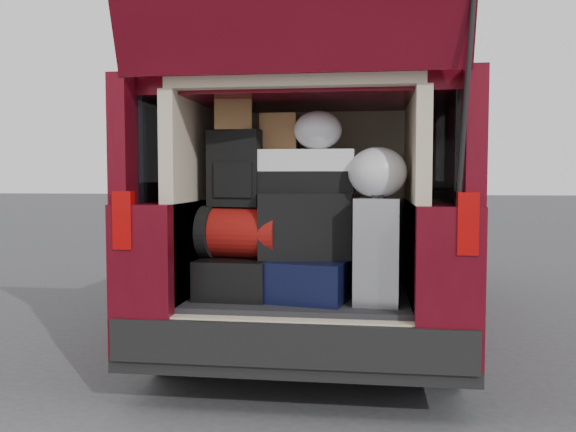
% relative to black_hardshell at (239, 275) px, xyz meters
% --- Properties ---
extents(ground, '(80.00, 80.00, 0.00)m').
position_rel_black_hardshell_xyz_m(ground, '(0.37, -0.17, -0.66)').
color(ground, '#333336').
rests_on(ground, ground).
extents(minivan, '(1.90, 5.35, 2.77)m').
position_rel_black_hardshell_xyz_m(minivan, '(0.37, 1.68, 0.25)').
color(minivan, black).
rests_on(minivan, ground).
extents(load_floor, '(1.24, 1.05, 0.55)m').
position_rel_black_hardshell_xyz_m(load_floor, '(0.37, 0.10, -0.39)').
color(load_floor, black).
rests_on(load_floor, ground).
extents(black_hardshell, '(0.43, 0.57, 0.22)m').
position_rel_black_hardshell_xyz_m(black_hardshell, '(0.00, 0.00, 0.00)').
color(black_hardshell, black).
rests_on(black_hardshell, load_floor).
extents(navy_hardshell, '(0.52, 0.59, 0.23)m').
position_rel_black_hardshell_xyz_m(navy_hardshell, '(0.44, -0.05, 0.00)').
color(navy_hardshell, black).
rests_on(navy_hardshell, load_floor).
extents(silver_roller, '(0.28, 0.41, 0.58)m').
position_rel_black_hardshell_xyz_m(silver_roller, '(0.81, -0.11, 0.18)').
color(silver_roller, white).
rests_on(silver_roller, load_floor).
extents(red_duffel, '(0.49, 0.35, 0.30)m').
position_rel_black_hardshell_xyz_m(red_duffel, '(0.02, -0.04, 0.26)').
color(red_duffel, maroon).
rests_on(red_duffel, black_hardshell).
extents(black_soft_case, '(0.56, 0.39, 0.37)m').
position_rel_black_hardshell_xyz_m(black_soft_case, '(0.38, -0.01, 0.30)').
color(black_soft_case, black).
rests_on(black_soft_case, navy_hardshell).
extents(backpack, '(0.34, 0.24, 0.44)m').
position_rel_black_hardshell_xyz_m(backpack, '(-0.01, -0.01, 0.63)').
color(backpack, black).
rests_on(backpack, red_duffel).
extents(twotone_duffel, '(0.55, 0.29, 0.25)m').
position_rel_black_hardshell_xyz_m(twotone_duffel, '(0.40, 0.03, 0.61)').
color(twotone_duffel, white).
rests_on(twotone_duffel, black_soft_case).
extents(grocery_sack_lower, '(0.23, 0.20, 0.19)m').
position_rel_black_hardshell_xyz_m(grocery_sack_lower, '(-0.02, -0.03, 0.94)').
color(grocery_sack_lower, brown).
rests_on(grocery_sack_lower, backpack).
extents(grocery_sack_upper, '(0.22, 0.18, 0.21)m').
position_rel_black_hardshell_xyz_m(grocery_sack_upper, '(0.24, 0.06, 0.84)').
color(grocery_sack_upper, brown).
rests_on(grocery_sack_upper, twotone_duffel).
extents(plastic_bag_center, '(0.28, 0.27, 0.22)m').
position_rel_black_hardshell_xyz_m(plastic_bag_center, '(0.47, -0.01, 0.85)').
color(plastic_bag_center, white).
rests_on(plastic_bag_center, twotone_duffel).
extents(plastic_bag_right, '(0.35, 0.33, 0.28)m').
position_rel_black_hardshell_xyz_m(plastic_bag_right, '(0.80, -0.13, 0.60)').
color(plastic_bag_right, white).
rests_on(plastic_bag_right, silver_roller).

